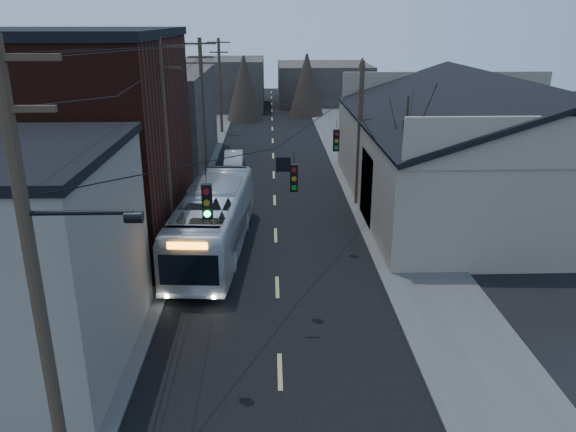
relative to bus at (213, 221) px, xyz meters
name	(u,v)px	position (x,y,z in m)	size (l,w,h in m)	color
road_surface	(274,183)	(3.00, 12.08, -1.58)	(9.00, 110.00, 0.02)	black
sidewalk_left	(180,183)	(-3.50, 12.08, -1.53)	(4.00, 110.00, 0.12)	#474744
sidewalk_right	(367,181)	(9.50, 12.08, -1.53)	(4.00, 110.00, 0.12)	#474744
building_brick	(70,143)	(-7.00, 2.08, 3.41)	(10.00, 12.00, 10.00)	black
building_left_far	(149,118)	(-6.50, 18.08, 1.91)	(9.00, 14.00, 7.00)	#302B26
warehouse	(491,161)	(16.00, 7.08, 1.11)	(16.16, 20.60, 7.73)	gray
building_far_left	(224,83)	(-3.00, 47.08, 1.41)	(10.00, 12.00, 6.00)	#302B26
building_far_right	(323,83)	(10.00, 52.08, 0.91)	(12.00, 14.00, 5.00)	#302B26
bare_tree	(404,168)	(9.50, 2.08, 2.01)	(0.40, 0.40, 7.20)	black
utility_lines	(219,127)	(-0.11, 6.22, 3.36)	(11.24, 45.28, 10.50)	#382B1E
bus	(213,221)	(0.00, 0.00, 0.00)	(2.67, 11.42, 3.18)	silver
parked_car	(234,160)	(0.00, 16.15, -0.95)	(1.36, 3.91, 1.29)	#ACB0B4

